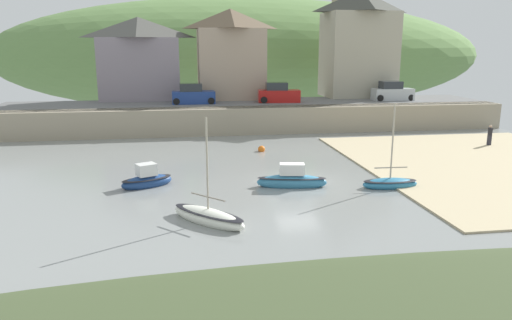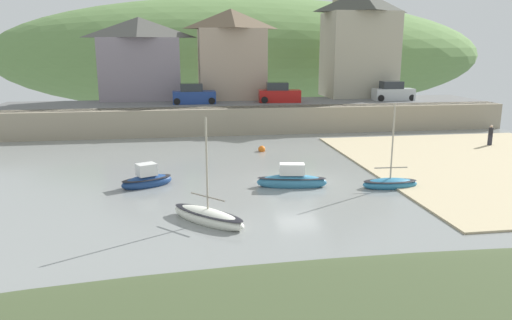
{
  "view_description": "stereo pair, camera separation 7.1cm",
  "coord_description": "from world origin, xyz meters",
  "px_view_note": "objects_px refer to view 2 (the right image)",
  "views": [
    {
      "loc": [
        -6.72,
        -26.59,
        7.73
      ],
      "look_at": [
        -2.55,
        0.01,
        1.44
      ],
      "focal_mm": 33.89,
      "sensor_mm": 36.0,
      "label": 1
    },
    {
      "loc": [
        -6.65,
        -26.6,
        7.73
      ],
      "look_at": [
        -2.55,
        0.01,
        1.44
      ],
      "focal_mm": 33.89,
      "sensor_mm": 36.0,
      "label": 2
    }
  ],
  "objects_px": {
    "waterfront_building_left": "(140,58)",
    "rowboat_small_beached": "(147,180)",
    "parked_car_near_slipway": "(194,95)",
    "sailboat_tall_mast": "(208,216)",
    "waterfront_building_right": "(359,43)",
    "parked_car_end_of_row": "(393,92)",
    "parked_car_by_wall": "(279,94)",
    "person_on_slipway": "(491,134)",
    "church_with_spire": "(347,18)",
    "waterfront_building_centre": "(231,54)",
    "sailboat_white_hull": "(390,183)",
    "mooring_buoy": "(262,149)",
    "sailboat_far_left": "(292,180)"
  },
  "relations": [
    {
      "from": "waterfront_building_centre",
      "to": "sailboat_tall_mast",
      "type": "relative_size",
      "value": 1.85
    },
    {
      "from": "waterfront_building_centre",
      "to": "church_with_spire",
      "type": "height_order",
      "value": "church_with_spire"
    },
    {
      "from": "waterfront_building_left",
      "to": "sailboat_white_hull",
      "type": "bearing_deg",
      "value": -60.1
    },
    {
      "from": "rowboat_small_beached",
      "to": "parked_car_near_slipway",
      "type": "bearing_deg",
      "value": 55.35
    },
    {
      "from": "waterfront_building_centre",
      "to": "parked_car_end_of_row",
      "type": "distance_m",
      "value": 17.29
    },
    {
      "from": "sailboat_tall_mast",
      "to": "parked_car_near_slipway",
      "type": "bearing_deg",
      "value": 136.06
    },
    {
      "from": "waterfront_building_right",
      "to": "sailboat_tall_mast",
      "type": "relative_size",
      "value": 2.27
    },
    {
      "from": "waterfront_building_centre",
      "to": "parked_car_near_slipway",
      "type": "distance_m",
      "value": 7.27
    },
    {
      "from": "waterfront_building_right",
      "to": "parked_car_end_of_row",
      "type": "xyz_separation_m",
      "value": [
        2.17,
        -4.5,
        -4.95
      ]
    },
    {
      "from": "sailboat_tall_mast",
      "to": "parked_car_near_slipway",
      "type": "height_order",
      "value": "sailboat_tall_mast"
    },
    {
      "from": "church_with_spire",
      "to": "parked_car_end_of_row",
      "type": "relative_size",
      "value": 4.03
    },
    {
      "from": "waterfront_building_left",
      "to": "sailboat_white_hull",
      "type": "xyz_separation_m",
      "value": [
        15.54,
        -27.02,
        -6.39
      ]
    },
    {
      "from": "waterfront_building_centre",
      "to": "waterfront_building_right",
      "type": "height_order",
      "value": "waterfront_building_right"
    },
    {
      "from": "waterfront_building_right",
      "to": "rowboat_small_beached",
      "type": "relative_size",
      "value": 3.54
    },
    {
      "from": "rowboat_small_beached",
      "to": "waterfront_building_left",
      "type": "bearing_deg",
      "value": 69.06
    },
    {
      "from": "waterfront_building_left",
      "to": "parked_car_end_of_row",
      "type": "bearing_deg",
      "value": -9.96
    },
    {
      "from": "sailboat_far_left",
      "to": "parked_car_by_wall",
      "type": "relative_size",
      "value": 0.96
    },
    {
      "from": "waterfront_building_right",
      "to": "mooring_buoy",
      "type": "distance_m",
      "value": 22.61
    },
    {
      "from": "waterfront_building_centre",
      "to": "sailboat_white_hull",
      "type": "relative_size",
      "value": 1.87
    },
    {
      "from": "waterfront_building_left",
      "to": "rowboat_small_beached",
      "type": "bearing_deg",
      "value": -85.5
    },
    {
      "from": "waterfront_building_left",
      "to": "church_with_spire",
      "type": "xyz_separation_m",
      "value": [
        23.34,
        4.0,
        4.39
      ]
    },
    {
      "from": "sailboat_far_left",
      "to": "person_on_slipway",
      "type": "bearing_deg",
      "value": 35.93
    },
    {
      "from": "church_with_spire",
      "to": "parked_car_near_slipway",
      "type": "relative_size",
      "value": 4.05
    },
    {
      "from": "waterfront_building_right",
      "to": "sailboat_far_left",
      "type": "bearing_deg",
      "value": -117.2
    },
    {
      "from": "waterfront_building_right",
      "to": "sailboat_tall_mast",
      "type": "xyz_separation_m",
      "value": [
        -18.4,
        -31.05,
        -7.87
      ]
    },
    {
      "from": "waterfront_building_centre",
      "to": "rowboat_small_beached",
      "type": "height_order",
      "value": "waterfront_building_centre"
    },
    {
      "from": "church_with_spire",
      "to": "parked_car_near_slipway",
      "type": "distance_m",
      "value": 21.5
    },
    {
      "from": "church_with_spire",
      "to": "parked_car_end_of_row",
      "type": "bearing_deg",
      "value": -74.93
    },
    {
      "from": "waterfront_building_right",
      "to": "sailboat_far_left",
      "type": "height_order",
      "value": "waterfront_building_right"
    },
    {
      "from": "parked_car_near_slipway",
      "to": "person_on_slipway",
      "type": "xyz_separation_m",
      "value": [
        23.1,
        -12.7,
        -2.22
      ]
    },
    {
      "from": "waterfront_building_centre",
      "to": "parked_car_by_wall",
      "type": "relative_size",
      "value": 2.17
    },
    {
      "from": "waterfront_building_left",
      "to": "parked_car_by_wall",
      "type": "height_order",
      "value": "waterfront_building_left"
    },
    {
      "from": "waterfront_building_right",
      "to": "sailboat_tall_mast",
      "type": "height_order",
      "value": "waterfront_building_right"
    },
    {
      "from": "waterfront_building_centre",
      "to": "mooring_buoy",
      "type": "xyz_separation_m",
      "value": [
        0.57,
        -16.29,
        -6.93
      ]
    },
    {
      "from": "parked_car_by_wall",
      "to": "person_on_slipway",
      "type": "height_order",
      "value": "parked_car_by_wall"
    },
    {
      "from": "sailboat_tall_mast",
      "to": "church_with_spire",
      "type": "bearing_deg",
      "value": 108.85
    },
    {
      "from": "rowboat_small_beached",
      "to": "sailboat_far_left",
      "type": "xyz_separation_m",
      "value": [
        8.14,
        -1.37,
        0.01
      ]
    },
    {
      "from": "sailboat_tall_mast",
      "to": "sailboat_white_hull",
      "type": "bearing_deg",
      "value": 67.43
    },
    {
      "from": "parked_car_end_of_row",
      "to": "person_on_slipway",
      "type": "bearing_deg",
      "value": -76.21
    },
    {
      "from": "rowboat_small_beached",
      "to": "parked_car_by_wall",
      "type": "bearing_deg",
      "value": 34.39
    },
    {
      "from": "sailboat_white_hull",
      "to": "mooring_buoy",
      "type": "xyz_separation_m",
      "value": [
        -5.57,
        10.74,
        -0.09
      ]
    },
    {
      "from": "parked_car_by_wall",
      "to": "person_on_slipway",
      "type": "relative_size",
      "value": 2.62
    },
    {
      "from": "parked_car_by_wall",
      "to": "mooring_buoy",
      "type": "distance_m",
      "value": 12.72
    },
    {
      "from": "sailboat_tall_mast",
      "to": "sailboat_far_left",
      "type": "xyz_separation_m",
      "value": [
        5.03,
        5.03,
        0.1
      ]
    },
    {
      "from": "waterfront_building_right",
      "to": "parked_car_by_wall",
      "type": "height_order",
      "value": "waterfront_building_right"
    },
    {
      "from": "sailboat_tall_mast",
      "to": "parked_car_end_of_row",
      "type": "bearing_deg",
      "value": 98.63
    },
    {
      "from": "waterfront_building_centre",
      "to": "rowboat_small_beached",
      "type": "xyz_separation_m",
      "value": [
        -7.45,
        -24.65,
        -6.73
      ]
    },
    {
      "from": "church_with_spire",
      "to": "sailboat_far_left",
      "type": "relative_size",
      "value": 4.09
    },
    {
      "from": "waterfront_building_left",
      "to": "parked_car_end_of_row",
      "type": "relative_size",
      "value": 2.01
    },
    {
      "from": "sailboat_white_hull",
      "to": "mooring_buoy",
      "type": "distance_m",
      "value": 12.09
    }
  ]
}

